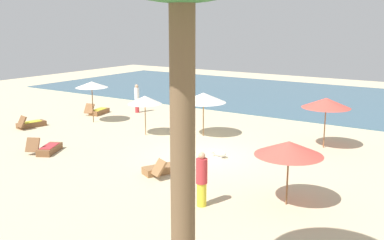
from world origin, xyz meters
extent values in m
plane|color=beige|center=(0.00, 0.00, 0.00)|extent=(60.00, 60.00, 0.00)
cube|color=#3D6075|center=(0.00, 17.00, 0.03)|extent=(48.00, 16.00, 0.06)
cylinder|color=brown|center=(-8.84, 2.20, 1.15)|extent=(0.05, 0.05, 2.30)
cone|color=silver|center=(-8.84, 2.20, 2.18)|extent=(1.82, 1.82, 0.34)
cylinder|color=brown|center=(3.84, 4.29, 1.13)|extent=(0.05, 0.05, 2.26)
cone|color=#D84C3F|center=(3.84, 4.29, 2.09)|extent=(2.18, 2.18, 0.45)
cylinder|color=brown|center=(4.91, -2.85, 1.01)|extent=(0.06, 0.06, 2.02)
cone|color=#D84C3F|center=(4.91, -2.85, 1.85)|extent=(2.14, 2.14, 0.45)
cylinder|color=olive|center=(-1.91, 3.05, 1.08)|extent=(0.06, 0.06, 2.16)
cone|color=silver|center=(-1.91, 3.05, 1.96)|extent=(2.27, 2.27, 0.49)
cylinder|color=olive|center=(-4.47, 1.59, 0.98)|extent=(0.05, 0.05, 1.97)
cone|color=silver|center=(-4.47, 1.59, 1.81)|extent=(1.73, 1.73, 0.41)
cube|color=brown|center=(-10.24, 4.07, 0.14)|extent=(0.93, 1.60, 0.28)
cube|color=brown|center=(-10.40, 3.39, 0.44)|extent=(0.65, 0.53, 0.58)
cube|color=yellow|center=(-10.24, 4.07, 0.30)|extent=(0.74, 1.14, 0.03)
cube|color=olive|center=(-0.19, -2.60, 0.14)|extent=(1.20, 1.61, 0.28)
cube|color=olive|center=(0.12, -3.23, 0.43)|extent=(0.70, 0.64, 0.57)
cube|color=brown|center=(-6.00, -3.20, 0.14)|extent=(1.22, 1.61, 0.28)
cube|color=brown|center=(-6.32, -3.82, 0.44)|extent=(0.68, 0.60, 0.60)
cube|color=#BF3338|center=(-6.00, -3.20, 0.30)|extent=(0.94, 1.17, 0.03)
cube|color=brown|center=(-10.78, -0.54, 0.14)|extent=(0.87, 1.59, 0.28)
cube|color=brown|center=(-10.65, -1.23, 0.44)|extent=(0.63, 0.48, 0.60)
cube|color=yellow|center=(-10.78, -0.54, 0.30)|extent=(0.70, 1.13, 0.03)
cylinder|color=#BF3338|center=(-8.56, 5.73, 0.39)|extent=(0.36, 0.36, 0.78)
cylinder|color=white|center=(-8.56, 5.73, 1.18)|extent=(0.42, 0.42, 0.81)
sphere|color=tan|center=(-8.56, 5.73, 1.69)|extent=(0.22, 0.22, 0.22)
cylinder|color=yellow|center=(2.74, -4.44, 0.38)|extent=(0.34, 0.34, 0.76)
cylinder|color=#BF3338|center=(2.74, -4.44, 1.15)|extent=(0.40, 0.40, 0.79)
sphere|color=tan|center=(2.74, -4.44, 1.64)|extent=(0.21, 0.21, 0.21)
cylinder|color=brown|center=(5.81, -9.87, 3.12)|extent=(0.41, 0.41, 6.24)
cube|color=silver|center=(0.62, 0.33, 0.02)|extent=(0.41, 0.26, 0.04)
ellipsoid|color=silver|center=(0.62, 0.33, 0.17)|extent=(0.67, 0.39, 0.29)
sphere|color=silver|center=(0.34, 0.28, 0.23)|extent=(0.20, 0.20, 0.20)
camera|label=1|loc=(9.76, -15.54, 5.67)|focal=41.87mm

